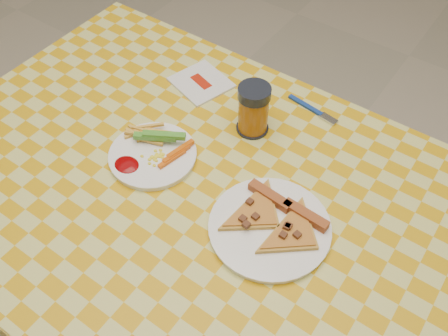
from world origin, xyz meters
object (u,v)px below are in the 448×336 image
at_px(table, 197,209).
at_px(plate_left, 153,156).
at_px(plate_right, 270,228).
at_px(drink_glass, 253,110).

height_order(table, plate_left, plate_left).
xyz_separation_m(plate_right, drink_glass, (-0.18, 0.22, 0.06)).
relative_size(table, plate_right, 5.30).
xyz_separation_m(plate_left, drink_glass, (0.13, 0.21, 0.06)).
bearing_deg(drink_glass, table, -90.43).
bearing_deg(plate_right, table, -179.33).
bearing_deg(plate_right, plate_left, 177.55).
bearing_deg(plate_left, drink_glass, 57.11).
bearing_deg(drink_glass, plate_left, -122.89).
bearing_deg(plate_right, drink_glass, 129.90).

